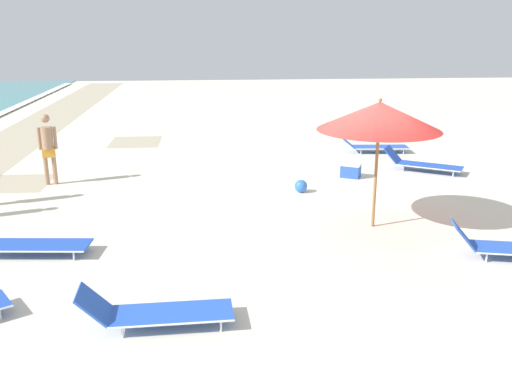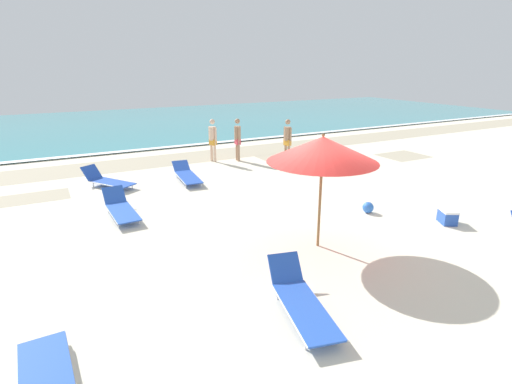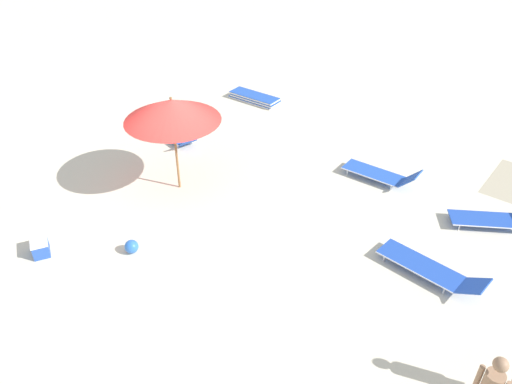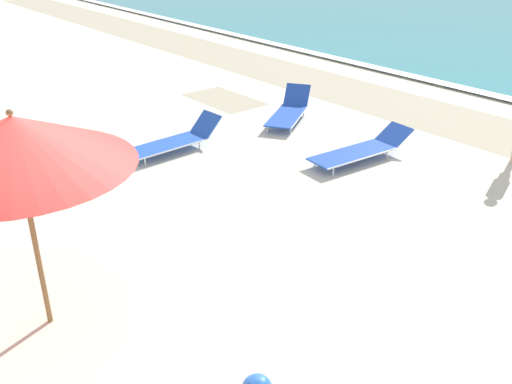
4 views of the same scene
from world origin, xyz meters
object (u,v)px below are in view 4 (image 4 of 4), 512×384
sun_lounger_mid_beach_solo (175,140)px  beach_umbrella (15,143)px  sun_lounger_mid_beach_pair_a (289,111)px  sun_lounger_near_water_left (361,149)px

sun_lounger_mid_beach_solo → beach_umbrella: bearing=-50.5°
sun_lounger_mid_beach_pair_a → sun_lounger_mid_beach_solo: bearing=-124.8°
beach_umbrella → sun_lounger_mid_beach_pair_a: (-3.44, 6.97, -1.97)m
sun_lounger_mid_beach_solo → sun_lounger_mid_beach_pair_a: bearing=85.8°
sun_lounger_near_water_left → sun_lounger_mid_beach_solo: bearing=-132.1°
sun_lounger_mid_beach_pair_a → beach_umbrella: bearing=-96.4°
sun_lounger_near_water_left → sun_lounger_mid_beach_pair_a: bearing=173.9°
beach_umbrella → sun_lounger_near_water_left: bearing=97.7°
sun_lounger_near_water_left → sun_lounger_mid_beach_pair_a: 2.62m
beach_umbrella → sun_lounger_mid_beach_solo: size_ratio=1.24×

